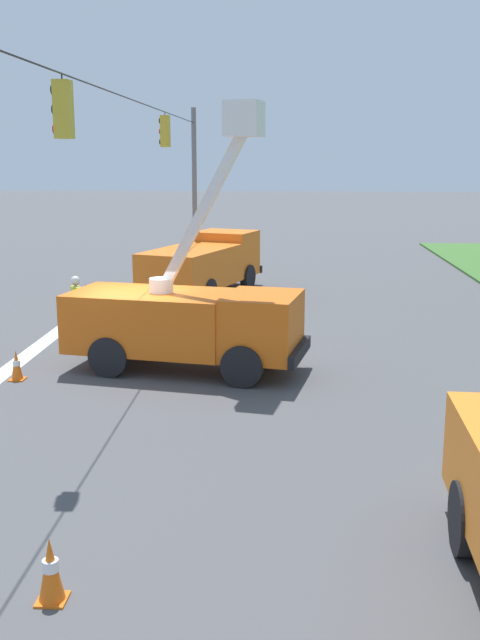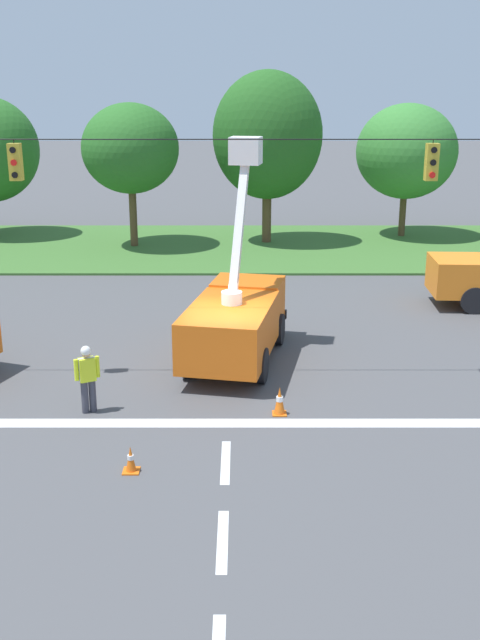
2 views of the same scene
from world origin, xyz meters
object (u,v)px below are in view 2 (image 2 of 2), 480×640
tree_far_east (409,152)px  utility_truck_bucket_lift (238,317)px  road_worker (90,375)px  traffic_cone_foreground_left (282,401)px  traffic_cone_foreground_right (133,460)px  tree_centre (133,149)px  tree_east (270,136)px

tree_far_east → utility_truck_bucket_lift: bearing=-114.8°
road_worker → traffic_cone_foreground_left: road_worker is taller
tree_far_east → traffic_cone_foreground_right: bearing=-113.0°
road_worker → tree_far_east: bearing=61.4°
tree_far_east → utility_truck_bucket_lift: tree_far_east is taller
tree_centre → traffic_cone_foreground_right: size_ratio=12.18×
tree_centre → tree_east: 6.96m
tree_east → traffic_cone_foreground_right: 25.52m
tree_east → tree_far_east: tree_east is taller
utility_truck_bucket_lift → tree_east: bearing=85.1°
traffic_cone_foreground_left → traffic_cone_foreground_right: size_ratio=1.24×
tree_centre → traffic_cone_foreground_right: bearing=-82.5°
tree_centre → traffic_cone_foreground_left: 22.19m
traffic_cone_foreground_left → tree_far_east: bearing=71.4°
tree_east → traffic_cone_foreground_right: (-3.74, -24.68, -5.28)m
road_worker → traffic_cone_foreground_right: 3.52m
tree_far_east → traffic_cone_foreground_right: tree_far_east is taller
tree_east → utility_truck_bucket_lift: size_ratio=1.35×
traffic_cone_foreground_left → traffic_cone_foreground_right: bearing=-138.4°
road_worker → traffic_cone_foreground_left: size_ratio=2.41×
tree_east → traffic_cone_foreground_left: 22.34m
tree_centre → utility_truck_bucket_lift: tree_centre is taller
road_worker → utility_truck_bucket_lift: bearing=45.8°
tree_east → road_worker: size_ratio=4.97×
tree_far_east → road_worker: 26.80m
tree_far_east → utility_truck_bucket_lift: 21.71m
tree_centre → tree_far_east: (14.36, 2.73, -0.35)m
tree_east → traffic_cone_foreground_right: size_ratio=14.82×
utility_truck_bucket_lift → tree_centre: bearing=107.7°
tree_east → tree_far_east: bearing=13.0°
utility_truck_bucket_lift → traffic_cone_foreground_left: bearing=-74.4°
tree_far_east → utility_truck_bucket_lift: (-9.01, -19.47, -3.27)m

